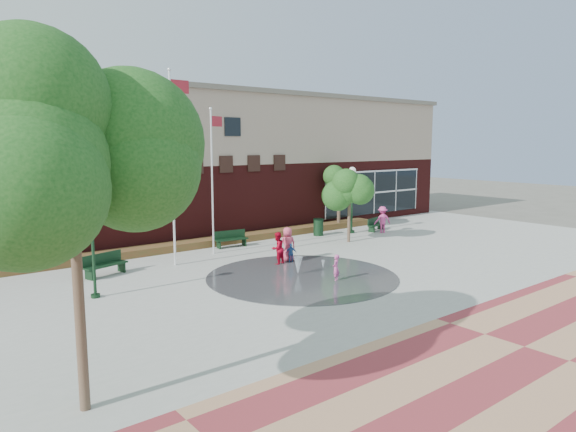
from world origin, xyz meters
TOP-DOWN VIEW (x-y plane):
  - ground at (0.00, 0.00)m, footprint 120.00×120.00m
  - plaza_concrete at (0.00, 4.00)m, footprint 46.00×18.00m
  - paver_band at (0.00, -7.00)m, footprint 46.00×6.00m
  - splash_pad at (0.00, 3.00)m, footprint 8.40×8.40m
  - library_building at (0.00, 17.48)m, footprint 44.40×10.40m
  - flower_bed at (0.00, 11.60)m, footprint 26.00×1.20m
  - flagpole_left at (-3.35, 8.45)m, footprint 1.09×0.18m
  - flagpole_right at (-0.59, 9.60)m, footprint 0.91×0.36m
  - lamp_left at (-8.14, 5.52)m, footprint 0.38×0.38m
  - lamp_right at (9.62, 9.48)m, footprint 0.46×0.46m
  - bench_left at (-6.73, 8.51)m, footprint 2.09×1.13m
  - bench_mid at (1.01, 10.42)m, footprint 1.94×0.76m
  - bench_right at (11.49, 9.04)m, footprint 1.80×0.99m
  - trash_can at (7.30, 10.11)m, footprint 0.67×0.67m
  - tree_big_left at (-11.04, -2.72)m, footprint 5.25×5.25m
  - tree_mid at (7.30, 7.41)m, footprint 2.52×2.52m
  - tree_small_right at (10.29, 11.37)m, footprint 2.52×2.52m
  - water_jet_a at (0.08, 3.37)m, footprint 0.41×0.41m
  - water_jet_b at (1.69, 3.49)m, footprint 0.17×0.17m
  - child_splash at (0.68, 1.58)m, footprint 0.51×0.46m
  - adult_red at (0.56, 5.53)m, footprint 0.90×0.78m
  - adult_pink at (1.34, 5.73)m, footprint 0.96×0.75m
  - child_blue at (1.29, 5.39)m, footprint 0.61×0.48m
  - person_bench at (11.31, 8.32)m, footprint 1.29×1.05m

SIDE VIEW (x-z plane):
  - ground at x=0.00m, z-range 0.00..0.00m
  - flower_bed at x=0.00m, z-range -0.20..0.20m
  - water_jet_a at x=0.08m, z-range -0.39..0.39m
  - water_jet_b at x=1.69m, z-range -0.20..0.20m
  - plaza_concrete at x=0.00m, z-range 0.00..0.01m
  - paver_band at x=0.00m, z-range 0.00..0.01m
  - splash_pad at x=0.00m, z-range 0.00..0.01m
  - bench_right at x=11.49m, z-range -0.15..0.72m
  - bench_mid at x=1.01m, z-range -0.17..0.78m
  - bench_left at x=-6.73m, z-range -0.18..0.83m
  - child_blue at x=1.29m, z-range 0.00..0.97m
  - trash_can at x=7.30m, z-range 0.01..1.10m
  - child_splash at x=0.68m, z-range 0.00..1.16m
  - adult_red at x=0.56m, z-range 0.00..1.59m
  - adult_pink at x=1.34m, z-range 0.00..1.73m
  - person_bench at x=11.31m, z-range 0.00..1.74m
  - lamp_left at x=-8.14m, z-range 0.44..4.04m
  - lamp_right at x=9.62m, z-range 0.52..4.85m
  - tree_mid at x=7.30m, z-range 0.97..5.21m
  - tree_small_right at x=10.29m, z-range 0.99..5.30m
  - flagpole_right at x=-0.59m, z-range 0.45..8.11m
  - library_building at x=0.00m, z-range 0.04..9.24m
  - flagpole_left at x=-3.35m, z-range 0.53..9.78m
  - tree_big_left at x=-11.04m, z-range 1.80..10.19m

